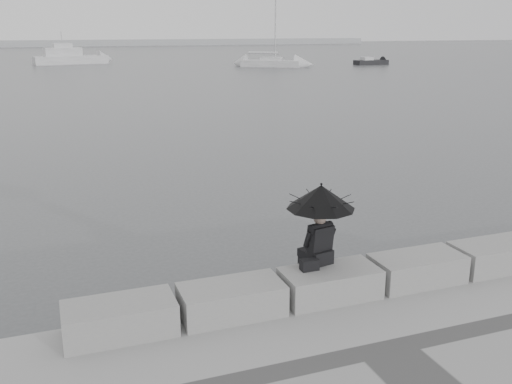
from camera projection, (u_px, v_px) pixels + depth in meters
name	position (u px, v px, depth m)	size (l,w,h in m)	color
ground	(316.00, 312.00, 9.98)	(360.00, 360.00, 0.00)	#45474A
stone_block_far_left	(120.00, 319.00, 8.23)	(1.60, 0.80, 0.50)	gray
stone_block_left	(232.00, 300.00, 8.80)	(1.60, 0.80, 0.50)	gray
stone_block_centre	(330.00, 284.00, 9.37)	(1.60, 0.80, 0.50)	gray
stone_block_right	(417.00, 269.00, 9.94)	(1.60, 0.80, 0.50)	gray
stone_block_far_right	(495.00, 256.00, 10.50)	(1.60, 0.80, 0.50)	gray
seated_person	(321.00, 206.00, 9.29)	(1.13, 1.13, 1.39)	black
bag	(309.00, 265.00, 9.26)	(0.29, 0.17, 0.19)	black
distant_landmass	(22.00, 43.00, 146.21)	(180.00, 8.00, 2.80)	#A3A6A9
sailboat_right	(271.00, 63.00, 72.24)	(7.52, 6.33, 12.90)	silver
motor_cruiser	(71.00, 57.00, 77.57)	(9.94, 4.28, 4.50)	silver
small_motorboat	(371.00, 62.00, 76.67)	(4.76, 1.86, 1.10)	black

